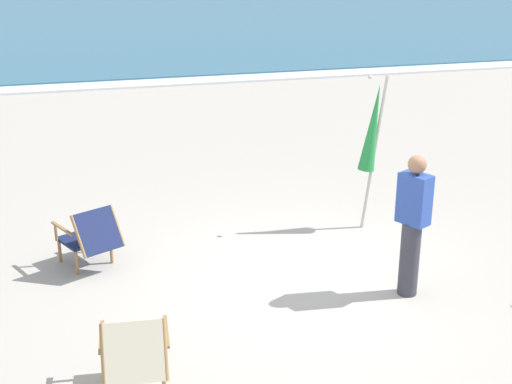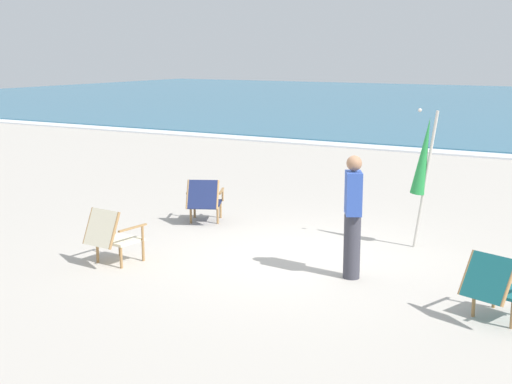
{
  "view_description": "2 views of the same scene",
  "coord_description": "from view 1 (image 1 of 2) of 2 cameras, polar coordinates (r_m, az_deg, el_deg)",
  "views": [
    {
      "loc": [
        -2.42,
        -6.99,
        3.87
      ],
      "look_at": [
        -0.2,
        1.46,
        0.63
      ],
      "focal_mm": 50.0,
      "sensor_mm": 36.0,
      "label": 1
    },
    {
      "loc": [
        4.46,
        -8.94,
        2.94
      ],
      "look_at": [
        -0.73,
        0.04,
        0.88
      ],
      "focal_mm": 50.0,
      "sensor_mm": 36.0,
      "label": 2
    }
  ],
  "objects": [
    {
      "name": "ground_plane",
      "position": [
        8.35,
        3.87,
        -7.29
      ],
      "size": [
        80.0,
        80.0,
        0.0
      ],
      "primitive_type": "plane",
      "color": "#B2AAA0"
    },
    {
      "name": "sea",
      "position": [
        39.33,
        -11.5,
        14.42
      ],
      "size": [
        80.0,
        40.0,
        0.1
      ],
      "primitive_type": "cube",
      "color": "#2D6684",
      "rests_on": "ground"
    },
    {
      "name": "beach_chair_back_left",
      "position": [
        8.75,
        -13.09,
        -3.4
      ],
      "size": [
        0.85,
        0.94,
        0.78
      ],
      "color": "#19234C",
      "rests_on": "ground"
    },
    {
      "name": "surf_band",
      "position": [
        19.31,
        -7.33,
        8.75
      ],
      "size": [
        80.0,
        1.1,
        0.06
      ],
      "primitive_type": "cube",
      "color": "white",
      "rests_on": "ground"
    },
    {
      "name": "beach_chair_front_right",
      "position": [
        6.38,
        -9.66,
        -12.62
      ],
      "size": [
        0.64,
        0.75,
        0.81
      ],
      "color": "beige",
      "rests_on": "ground"
    },
    {
      "name": "person_near_chairs",
      "position": [
        7.94,
        12.39,
        -2.58
      ],
      "size": [
        0.34,
        0.39,
        1.63
      ],
      "color": "#383842",
      "rests_on": "ground"
    },
    {
      "name": "umbrella_furled_green",
      "position": [
        9.52,
        9.33,
        4.97
      ],
      "size": [
        0.39,
        0.26,
        2.11
      ],
      "color": "#B7B2A8",
      "rests_on": "ground"
    }
  ]
}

